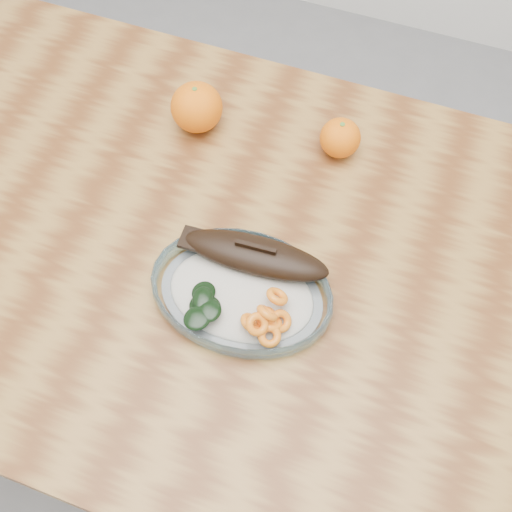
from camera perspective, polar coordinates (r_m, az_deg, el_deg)
name	(u,v)px	position (r m, az deg, el deg)	size (l,w,h in m)	color
ground	(229,399)	(1.66, -2.41, -12.54)	(3.00, 3.00, 0.00)	slate
dining_table	(215,276)	(1.06, -3.70, -1.82)	(1.20, 0.80, 0.75)	brown
plated_meal	(242,290)	(0.91, -1.24, -3.00)	(0.50, 0.50, 0.08)	white
orange_left	(197,107)	(1.08, -5.30, 13.03)	(0.09, 0.09, 0.09)	#FA6305
orange_right	(340,138)	(1.06, 7.49, 10.37)	(0.07, 0.07, 0.07)	#FA6305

